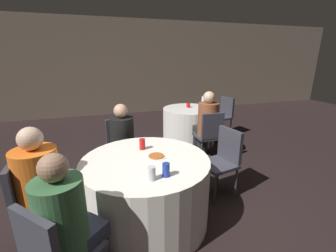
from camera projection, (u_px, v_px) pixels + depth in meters
ground_plane at (164, 220)px, 2.47m from camera, size 16.00×16.00×0.00m
wall_back at (114, 68)px, 6.72m from camera, size 16.00×0.06×2.80m
table_near at (146, 190)px, 2.39m from camera, size 1.32×1.32×0.73m
table_far at (189, 126)px, 4.64m from camera, size 1.06×1.06×0.73m
chair_near_west at (30, 197)px, 2.01m from camera, size 0.41×0.41×0.87m
chair_near_east at (224, 156)px, 2.84m from camera, size 0.47×0.47×0.87m
chair_near_north at (121, 143)px, 3.27m from camera, size 0.45×0.45×0.87m
chair_near_southwest at (54, 252)px, 1.45m from camera, size 0.57×0.57×0.87m
chair_far_east at (224, 113)px, 5.03m from camera, size 0.47×0.47×0.87m
chair_far_south at (210, 132)px, 3.73m from camera, size 0.41×0.42×0.87m
person_green_jacket at (73, 227)px, 1.56m from camera, size 0.46×0.46×1.17m
person_orange_shirt at (47, 186)px, 2.03m from camera, size 0.53×0.37×1.17m
person_floral_shirt at (206, 125)px, 3.85m from camera, size 0.34×0.51×1.19m
person_black_shirt at (124, 144)px, 3.12m from camera, size 0.35×0.50×1.12m
pizza_plate_near at (156, 156)px, 2.33m from camera, size 0.20×0.20×0.02m
soda_can_silver at (152, 173)px, 1.88m from camera, size 0.07×0.07×0.12m
soda_can_blue at (166, 170)px, 1.94m from camera, size 0.07×0.07×0.12m
soda_can_red at (142, 144)px, 2.51m from camera, size 0.07×0.07×0.12m
bottle_far at (204, 102)px, 4.54m from camera, size 0.09×0.09×0.24m
cup_far at (188, 105)px, 4.60m from camera, size 0.08×0.08×0.09m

